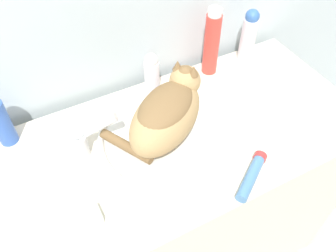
% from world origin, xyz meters
% --- Properties ---
extents(vanity_counter, '(1.23, 0.54, 0.83)m').
position_xyz_m(vanity_counter, '(0.00, 0.27, 0.42)').
color(vanity_counter, beige).
rests_on(vanity_counter, ground_plane).
extents(sink_basin, '(0.39, 0.39, 0.04)m').
position_xyz_m(sink_basin, '(-0.01, 0.26, 0.85)').
color(sink_basin, silver).
rests_on(sink_basin, vanity_counter).
extents(cat, '(0.33, 0.28, 0.18)m').
position_xyz_m(cat, '(-0.00, 0.27, 0.96)').
color(cat, tan).
rests_on(cat, sink_basin).
extents(faucet, '(0.13, 0.07, 0.15)m').
position_xyz_m(faucet, '(-0.22, 0.34, 0.90)').
color(faucet, silver).
rests_on(faucet, vanity_counter).
extents(lotion_bottle_white, '(0.05, 0.05, 0.20)m').
position_xyz_m(lotion_bottle_white, '(0.44, 0.49, 0.93)').
color(lotion_bottle_white, silver).
rests_on(lotion_bottle_white, vanity_counter).
extents(deodorant_stick, '(0.05, 0.05, 0.15)m').
position_xyz_m(deodorant_stick, '(0.06, 0.49, 0.90)').
color(deodorant_stick, silver).
rests_on(deodorant_stick, vanity_counter).
extents(shampoo_bottle_tall, '(0.05, 0.05, 0.24)m').
position_xyz_m(shampoo_bottle_tall, '(0.28, 0.49, 0.95)').
color(shampoo_bottle_tall, '#DB3D33').
rests_on(shampoo_bottle_tall, vanity_counter).
extents(spray_bottle_trigger, '(0.05, 0.05, 0.17)m').
position_xyz_m(spray_bottle_trigger, '(-0.41, 0.49, 0.91)').
color(spray_bottle_trigger, '#335BB7').
rests_on(spray_bottle_trigger, vanity_counter).
extents(cream_tube, '(0.15, 0.12, 0.03)m').
position_xyz_m(cream_tube, '(0.14, 0.05, 0.85)').
color(cream_tube, '#4C7FB2').
rests_on(cream_tube, vanity_counter).
extents(soap_bar, '(0.07, 0.05, 0.02)m').
position_xyz_m(soap_bar, '(-0.29, 0.14, 0.84)').
color(soap_bar, silver).
rests_on(soap_bar, vanity_counter).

